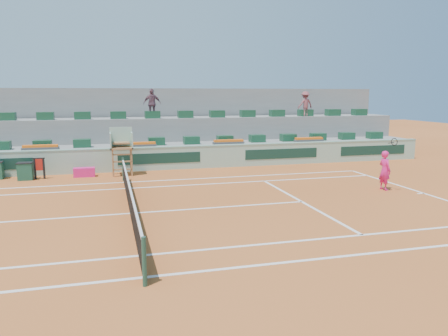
{
  "coord_description": "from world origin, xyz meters",
  "views": [
    {
      "loc": [
        -0.63,
        -14.85,
        4.07
      ],
      "look_at": [
        4.0,
        2.5,
        1.0
      ],
      "focal_mm": 35.0,
      "sensor_mm": 36.0,
      "label": 1
    }
  ],
  "objects_px": {
    "player_bag": "(84,172)",
    "umpire_chair": "(121,145)",
    "drink_cooler_a": "(25,171)",
    "tennis_player": "(385,170)"
  },
  "relations": [
    {
      "from": "drink_cooler_a",
      "to": "umpire_chair",
      "type": "bearing_deg",
      "value": 1.65
    },
    {
      "from": "drink_cooler_a",
      "to": "tennis_player",
      "type": "xyz_separation_m",
      "value": [
        15.21,
        -6.33,
        0.43
      ]
    },
    {
      "from": "umpire_chair",
      "to": "tennis_player",
      "type": "bearing_deg",
      "value": -31.13
    },
    {
      "from": "umpire_chair",
      "to": "player_bag",
      "type": "bearing_deg",
      "value": -178.95
    },
    {
      "from": "drink_cooler_a",
      "to": "tennis_player",
      "type": "height_order",
      "value": "tennis_player"
    },
    {
      "from": "player_bag",
      "to": "umpire_chair",
      "type": "xyz_separation_m",
      "value": [
        1.84,
        0.03,
        1.32
      ]
    },
    {
      "from": "umpire_chair",
      "to": "drink_cooler_a",
      "type": "height_order",
      "value": "umpire_chair"
    },
    {
      "from": "player_bag",
      "to": "umpire_chair",
      "type": "distance_m",
      "value": 2.27
    },
    {
      "from": "player_bag",
      "to": "umpire_chair",
      "type": "bearing_deg",
      "value": 1.05
    },
    {
      "from": "player_bag",
      "to": "tennis_player",
      "type": "height_order",
      "value": "tennis_player"
    }
  ]
}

